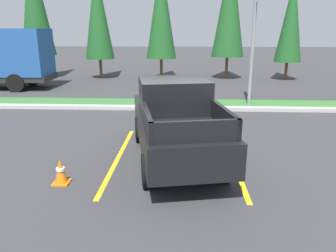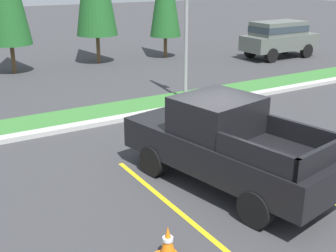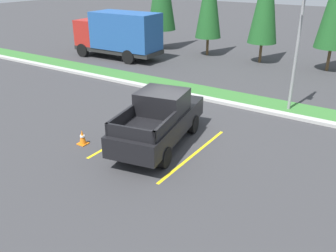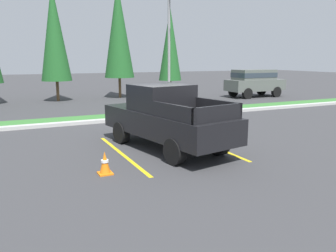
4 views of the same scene
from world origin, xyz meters
The scene contains 9 objects.
ground_plane centered at (0.00, 0.00, 0.00)m, with size 120.00×120.00×0.00m, color #38383A.
parking_line_near centered at (-1.65, -0.60, 0.00)m, with size 0.12×4.80×0.01m, color yellow.
parking_line_far centered at (1.45, -0.60, 0.00)m, with size 0.12×4.80×0.01m, color yellow.
curb_strip centered at (0.00, 5.00, 0.07)m, with size 56.00×0.40×0.15m, color #B2B2AD.
grass_median centered at (0.00, 6.10, 0.03)m, with size 56.00×1.80×0.06m, color #387533.
pickup_truck_main centered at (-0.11, -0.55, 1.04)m, with size 2.85×5.49×2.10m.
cargo_truck_distant centered at (-10.91, 9.88, 1.85)m, with size 6.87×2.68×3.40m.
street_light centered at (3.06, 5.73, 3.57)m, with size 0.24×1.49×6.08m.
traffic_cone centered at (-2.63, -2.23, 0.29)m, with size 0.36×0.36×0.60m.
Camera 3 is at (7.11, -11.06, 6.37)m, focal length 38.67 mm.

